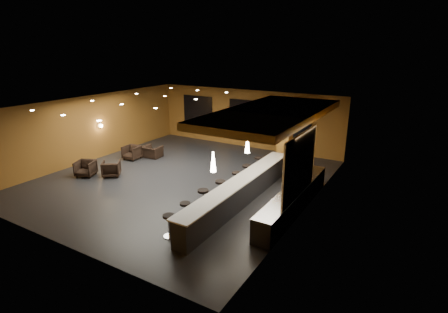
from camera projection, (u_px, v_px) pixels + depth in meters
The scene contains 36 objects.
floor at pixel (182, 180), 16.49m from camera, with size 12.00×13.00×0.10m, color black.
ceiling at pixel (179, 104), 15.40m from camera, with size 12.00×13.00×0.10m, color black.
wall_back at pixel (246, 118), 21.32m from camera, with size 12.00×0.10×3.50m, color brown.
wall_front at pixel (49, 193), 10.57m from camera, with size 12.00×0.10×3.50m, color brown.
wall_left at pixel (91, 128), 18.88m from camera, with size 0.10×13.00×3.50m, color brown.
wall_right at pixel (311, 165), 13.01m from camera, with size 0.10×13.00×3.50m, color brown.
wood_soffit at pixel (272, 113), 14.34m from camera, with size 3.60×8.00×0.28m, color #A3752F.
window_left at pixel (198, 114), 22.94m from camera, with size 2.20×0.06×2.40m, color black.
window_center at pixel (245, 120), 21.24m from camera, with size 2.20×0.06×2.40m, color black.
window_right at pixel (292, 125), 19.79m from camera, with size 2.20×0.06×2.40m, color black.
tile_backsplash at pixel (300, 166), 12.16m from camera, with size 0.06×3.20×2.40m, color white.
bar_counter at pixel (241, 192), 13.74m from camera, with size 0.60×8.00×1.00m, color black.
bar_top at pixel (241, 180), 13.58m from camera, with size 0.78×8.10×0.05m, color beige.
prep_counter at pixel (294, 200), 13.20m from camera, with size 0.70×6.00×0.86m, color black.
prep_top at pixel (294, 189), 13.06m from camera, with size 0.72×6.00×0.03m, color silver.
wall_shelf_lower at pixel (293, 178), 12.19m from camera, with size 0.30×1.50×0.03m, color silver.
wall_shelf_upper at pixel (294, 166), 12.05m from camera, with size 0.30×1.50×0.03m, color silver.
column at pixel (285, 136), 17.13m from camera, with size 0.60×0.60×3.50m, color #8D5C1F.
wall_sconce at pixel (101, 126), 19.19m from camera, with size 0.22×0.22×0.22m, color #FFE5B2.
pendant_0 at pixel (213, 162), 11.53m from camera, with size 0.20×0.20×0.70m, color white.
pendant_1 at pixel (247, 144), 13.58m from camera, with size 0.20×0.20×0.70m, color white.
pendant_2 at pixel (273, 131), 15.63m from camera, with size 0.20×0.20×0.70m, color white.
staff_a at pixel (288, 170), 15.45m from camera, with size 0.55×0.36×1.52m, color black.
staff_b at pixel (294, 167), 15.58m from camera, with size 0.80×0.62×1.65m, color black.
staff_c at pixel (297, 168), 15.35m from camera, with size 0.86×0.56×1.76m, color black.
armchair_a at pixel (86, 168), 16.75m from camera, with size 0.82×0.84×0.76m, color black.
armchair_b at pixel (111, 169), 16.75m from camera, with size 0.80×0.82×0.75m, color black.
armchair_c at pixel (132, 152), 19.23m from camera, with size 0.82×0.84×0.76m, color black.
armchair_d at pixel (152, 152), 19.56m from camera, with size 0.99×0.87×0.64m, color black.
bar_stool_0 at pixel (169, 223), 11.37m from camera, with size 0.40×0.40×0.79m.
bar_stool_1 at pixel (185, 210), 12.26m from camera, with size 0.40×0.40×0.78m.
bar_stool_2 at pixel (203, 197), 13.15m from camera, with size 0.44×0.44×0.86m.
bar_stool_3 at pixel (220, 188), 14.04m from camera, with size 0.43×0.43×0.85m.
bar_stool_4 at pixel (236, 178), 15.22m from camera, with size 0.39×0.39×0.77m.
bar_stool_5 at pixel (247, 171), 15.88m from camera, with size 0.43×0.43×0.84m.
bar_stool_6 at pixel (258, 163), 17.01m from camera, with size 0.43×0.43×0.85m.
Camera 1 is at (9.52, -12.23, 6.03)m, focal length 28.00 mm.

